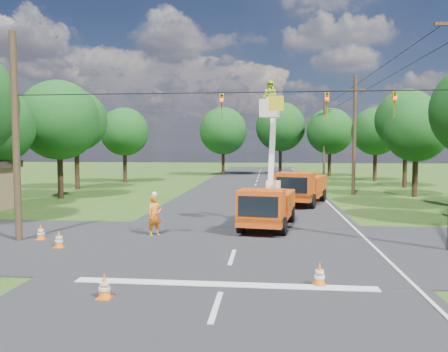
# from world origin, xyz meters

# --- Properties ---
(ground) EXTENTS (140.00, 140.00, 0.00)m
(ground) POSITION_xyz_m (0.00, 20.00, 0.00)
(ground) COLOR #2C4F17
(ground) RESTS_ON ground
(road_main) EXTENTS (12.00, 100.00, 0.06)m
(road_main) POSITION_xyz_m (0.00, 20.00, 0.00)
(road_main) COLOR black
(road_main) RESTS_ON ground
(road_cross) EXTENTS (56.00, 10.00, 0.07)m
(road_cross) POSITION_xyz_m (0.00, 2.00, 0.00)
(road_cross) COLOR black
(road_cross) RESTS_ON ground
(stop_bar) EXTENTS (9.00, 0.45, 0.02)m
(stop_bar) POSITION_xyz_m (0.00, -3.20, 0.00)
(stop_bar) COLOR silver
(stop_bar) RESTS_ON ground
(edge_line) EXTENTS (0.12, 90.00, 0.02)m
(edge_line) POSITION_xyz_m (5.60, 20.00, 0.00)
(edge_line) COLOR silver
(edge_line) RESTS_ON ground
(bucket_truck) EXTENTS (2.97, 5.94, 7.41)m
(bucket_truck) POSITION_xyz_m (1.28, 6.06, 1.59)
(bucket_truck) COLOR red
(bucket_truck) RESTS_ON ground
(second_truck) EXTENTS (4.05, 6.73, 2.37)m
(second_truck) POSITION_xyz_m (3.64, 15.06, 1.23)
(second_truck) COLOR red
(second_truck) RESTS_ON ground
(ground_worker) EXTENTS (0.82, 0.80, 1.90)m
(ground_worker) POSITION_xyz_m (-3.88, 3.66, 0.95)
(ground_worker) COLOR #F35914
(ground_worker) RESTS_ON ground
(distant_car) EXTENTS (2.09, 4.02, 1.31)m
(distant_car) POSITION_xyz_m (4.20, 28.34, 0.65)
(distant_car) COLOR black
(distant_car) RESTS_ON ground
(traffic_cone_0) EXTENTS (0.38, 0.38, 0.71)m
(traffic_cone_0) POSITION_xyz_m (-3.08, -4.63, 0.36)
(traffic_cone_0) COLOR orange
(traffic_cone_0) RESTS_ON ground
(traffic_cone_1) EXTENTS (0.38, 0.38, 0.71)m
(traffic_cone_1) POSITION_xyz_m (2.83, -2.94, 0.36)
(traffic_cone_1) COLOR orange
(traffic_cone_1) RESTS_ON ground
(traffic_cone_2) EXTENTS (0.38, 0.38, 0.71)m
(traffic_cone_2) POSITION_xyz_m (1.85, 8.68, 0.36)
(traffic_cone_2) COLOR orange
(traffic_cone_2) RESTS_ON ground
(traffic_cone_3) EXTENTS (0.38, 0.38, 0.71)m
(traffic_cone_3) POSITION_xyz_m (-7.11, 0.87, 0.36)
(traffic_cone_3) COLOR orange
(traffic_cone_3) RESTS_ON ground
(traffic_cone_4) EXTENTS (0.38, 0.38, 0.71)m
(traffic_cone_4) POSITION_xyz_m (-8.62, 2.23, 0.36)
(traffic_cone_4) COLOR orange
(traffic_cone_4) RESTS_ON ground
(traffic_cone_6) EXTENTS (0.38, 0.38, 0.71)m
(traffic_cone_6) POSITION_xyz_m (4.92, 17.38, 0.36)
(traffic_cone_6) COLOR orange
(traffic_cone_6) RESTS_ON ground
(pole_right_mid) EXTENTS (1.80, 0.30, 10.00)m
(pole_right_mid) POSITION_xyz_m (8.50, 22.00, 5.11)
(pole_right_mid) COLOR #4C3823
(pole_right_mid) RESTS_ON ground
(pole_right_far) EXTENTS (1.80, 0.30, 10.00)m
(pole_right_far) POSITION_xyz_m (8.50, 42.00, 5.11)
(pole_right_far) COLOR #4C3823
(pole_right_far) RESTS_ON ground
(pole_left) EXTENTS (0.30, 0.30, 9.00)m
(pole_left) POSITION_xyz_m (-9.50, 2.00, 4.50)
(pole_left) COLOR #4C3823
(pole_left) RESTS_ON ground
(signal_span) EXTENTS (18.00, 0.29, 1.07)m
(signal_span) POSITION_xyz_m (2.23, 1.99, 5.88)
(signal_span) COLOR black
(signal_span) RESTS_ON ground
(tree_left_d) EXTENTS (6.20, 6.20, 9.24)m
(tree_left_d) POSITION_xyz_m (-15.00, 17.00, 6.12)
(tree_left_d) COLOR #382616
(tree_left_d) RESTS_ON ground
(tree_left_e) EXTENTS (5.80, 5.80, 9.41)m
(tree_left_e) POSITION_xyz_m (-16.80, 24.00, 6.49)
(tree_left_e) COLOR #382616
(tree_left_e) RESTS_ON ground
(tree_left_f) EXTENTS (5.40, 5.40, 8.40)m
(tree_left_f) POSITION_xyz_m (-14.80, 32.00, 5.69)
(tree_left_f) COLOR #382616
(tree_left_f) RESTS_ON ground
(tree_right_c) EXTENTS (5.00, 5.00, 7.83)m
(tree_right_c) POSITION_xyz_m (13.20, 21.00, 5.31)
(tree_right_c) COLOR #382616
(tree_right_c) RESTS_ON ground
(tree_right_d) EXTENTS (6.00, 6.00, 9.70)m
(tree_right_d) POSITION_xyz_m (14.80, 29.00, 6.68)
(tree_right_d) COLOR #382616
(tree_right_d) RESTS_ON ground
(tree_right_e) EXTENTS (5.60, 5.60, 8.63)m
(tree_right_e) POSITION_xyz_m (13.80, 37.00, 5.81)
(tree_right_e) COLOR #382616
(tree_right_e) RESTS_ON ground
(tree_far_a) EXTENTS (6.60, 6.60, 9.50)m
(tree_far_a) POSITION_xyz_m (-5.00, 45.00, 6.19)
(tree_far_a) COLOR #382616
(tree_far_a) RESTS_ON ground
(tree_far_b) EXTENTS (7.00, 7.00, 10.32)m
(tree_far_b) POSITION_xyz_m (3.00, 47.00, 6.81)
(tree_far_b) COLOR #382616
(tree_far_b) RESTS_ON ground
(tree_far_c) EXTENTS (6.20, 6.20, 9.18)m
(tree_far_c) POSITION_xyz_m (9.50, 44.00, 6.06)
(tree_far_c) COLOR #382616
(tree_far_c) RESTS_ON ground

